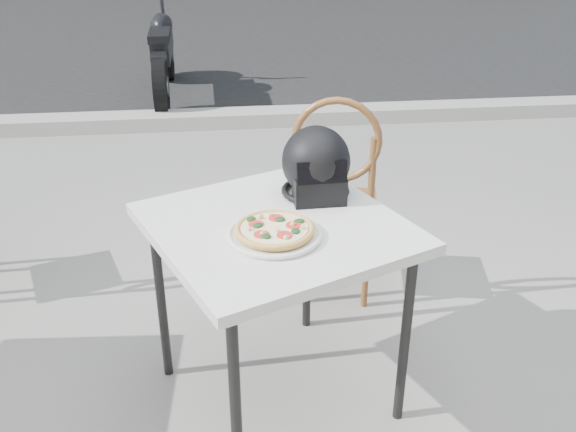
{
  "coord_description": "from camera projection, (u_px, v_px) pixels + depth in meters",
  "views": [
    {
      "loc": [
        -0.26,
        -2.19,
        1.78
      ],
      "look_at": [
        -0.06,
        -0.31,
        0.81
      ],
      "focal_mm": 40.0,
      "sensor_mm": 36.0,
      "label": 1
    }
  ],
  "objects": [
    {
      "name": "motorcycle",
      "position": [
        163.0,
        55.0,
        5.99
      ],
      "size": [
        0.47,
        1.8,
        0.9
      ],
      "rotation": [
        0.0,
        0.0,
        0.02
      ],
      "color": "black",
      "rests_on": "street_asphalt"
    },
    {
      "name": "pizza",
      "position": [
        274.0,
        229.0,
        2.09
      ],
      "size": [
        0.28,
        0.28,
        0.03
      ],
      "rotation": [
        0.0,
        0.0,
        -0.09
      ],
      "color": "#DDA750",
      "rests_on": "plate"
    },
    {
      "name": "helmet",
      "position": [
        316.0,
        166.0,
        2.34
      ],
      "size": [
        0.26,
        0.27,
        0.26
      ],
      "rotation": [
        0.0,
        0.0,
        0.04
      ],
      "color": "black",
      "rests_on": "cafe_table_main"
    },
    {
      "name": "plate",
      "position": [
        274.0,
        235.0,
        2.1
      ],
      "size": [
        0.38,
        0.38,
        0.02
      ],
      "rotation": [
        0.0,
        0.0,
        -0.23
      ],
      "color": "silver",
      "rests_on": "cafe_table_main"
    },
    {
      "name": "ground",
      "position": [
        293.0,
        350.0,
        2.78
      ],
      "size": [
        80.0,
        80.0,
        0.0
      ],
      "primitive_type": "plane",
      "color": "gray",
      "rests_on": "ground"
    },
    {
      "name": "street_asphalt",
      "position": [
        235.0,
        31.0,
        8.97
      ],
      "size": [
        30.0,
        8.0,
        0.0
      ],
      "primitive_type": "cube",
      "color": "black",
      "rests_on": "ground"
    },
    {
      "name": "cafe_table_main",
      "position": [
        277.0,
        240.0,
        2.22
      ],
      "size": [
        1.06,
        1.06,
        0.76
      ],
      "rotation": [
        0.0,
        0.0,
        0.41
      ],
      "color": "silver",
      "rests_on": "ground"
    },
    {
      "name": "cafe_chair_main",
      "position": [
        335.0,
        189.0,
        2.9
      ],
      "size": [
        0.46,
        0.46,
        1.03
      ],
      "rotation": [
        0.0,
        0.0,
        2.94
      ],
      "color": "brown",
      "rests_on": "ground"
    },
    {
      "name": "curb",
      "position": [
        252.0,
        118.0,
        5.41
      ],
      "size": [
        30.0,
        0.25,
        0.12
      ],
      "primitive_type": "cube",
      "color": "#A6A49B",
      "rests_on": "ground"
    }
  ]
}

